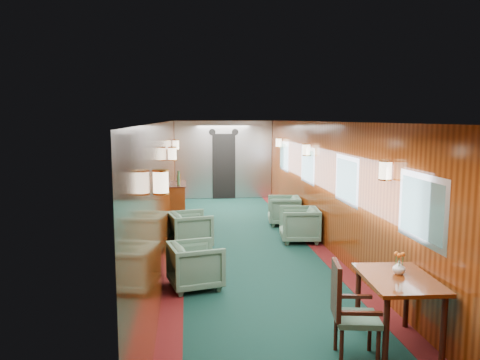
# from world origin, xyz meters

# --- Properties ---
(room) EXTENTS (12.00, 12.10, 2.40)m
(room) POSITION_xyz_m (0.00, 0.00, 1.63)
(room) COLOR black
(room) RESTS_ON ground
(bulkhead) EXTENTS (2.98, 0.17, 2.39)m
(bulkhead) POSITION_xyz_m (0.00, 5.91, 1.18)
(bulkhead) COLOR #AEB0B5
(bulkhead) RESTS_ON ground
(windows_right) EXTENTS (0.02, 8.60, 0.80)m
(windows_right) POSITION_xyz_m (1.49, 0.25, 1.45)
(windows_right) COLOR #B4B6BB
(windows_right) RESTS_ON ground
(wall_sconces) EXTENTS (2.97, 7.97, 0.25)m
(wall_sconces) POSITION_xyz_m (0.00, 0.57, 1.79)
(wall_sconces) COLOR #FFECC6
(wall_sconces) RESTS_ON ground
(dining_table) EXTENTS (0.78, 1.07, 0.78)m
(dining_table) POSITION_xyz_m (1.11, -3.81, 0.65)
(dining_table) COLOR #64290D
(dining_table) RESTS_ON ground
(side_chair) EXTENTS (0.52, 0.54, 1.02)m
(side_chair) POSITION_xyz_m (0.48, -4.01, 0.55)
(side_chair) COLOR #1A3D31
(side_chair) RESTS_ON ground
(credenza) EXTENTS (0.34, 1.10, 1.26)m
(credenza) POSITION_xyz_m (-1.34, 2.27, 0.50)
(credenza) COLOR #64290D
(credenza) RESTS_ON ground
(flower_vase) EXTENTS (0.17, 0.17, 0.15)m
(flower_vase) POSITION_xyz_m (1.15, -3.71, 0.85)
(flower_vase) COLOR silver
(flower_vase) RESTS_ON dining_table
(armchair_left_near) EXTENTS (0.88, 0.87, 0.67)m
(armchair_left_near) POSITION_xyz_m (-1.02, -1.78, 0.33)
(armchair_left_near) COLOR #1A3D31
(armchair_left_near) RESTS_ON ground
(armchair_left_far) EXTENTS (0.92, 0.90, 0.69)m
(armchair_left_far) POSITION_xyz_m (-1.08, 0.38, 0.35)
(armchair_left_far) COLOR #1A3D31
(armchair_left_far) RESTS_ON ground
(armchair_right_near) EXTENTS (0.83, 0.81, 0.69)m
(armchair_right_near) POSITION_xyz_m (1.09, 0.58, 0.35)
(armchair_right_near) COLOR #1A3D31
(armchair_right_near) RESTS_ON ground
(armchair_right_far) EXTENTS (0.82, 0.80, 0.67)m
(armchair_right_far) POSITION_xyz_m (1.10, 2.11, 0.33)
(armchair_right_far) COLOR #1A3D31
(armchair_right_far) RESTS_ON ground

